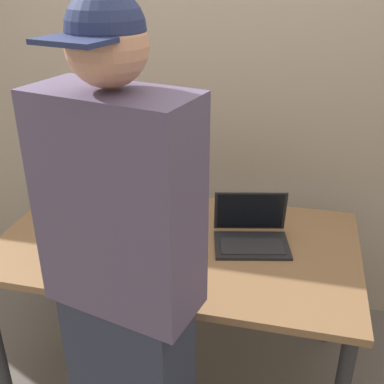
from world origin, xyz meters
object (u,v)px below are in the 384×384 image
at_px(beer_bottle_green, 154,184).
at_px(beer_bottle_amber, 144,196).
at_px(person_figure, 126,301).
at_px(beer_bottle_dark, 117,180).
at_px(laptop, 251,232).

bearing_deg(beer_bottle_green, beer_bottle_amber, -103.18).
height_order(beer_bottle_green, beer_bottle_amber, beer_bottle_green).
relative_size(beer_bottle_amber, person_figure, 0.15).
distance_m(beer_bottle_dark, person_figure, 1.02).
height_order(beer_bottle_dark, person_figure, person_figure).
distance_m(beer_bottle_dark, beer_bottle_green, 0.20).
bearing_deg(beer_bottle_amber, beer_bottle_green, 76.82).
xyz_separation_m(beer_bottle_green, person_figure, (0.20, -0.92, 0.04)).
distance_m(laptop, beer_bottle_dark, 0.75).
xyz_separation_m(laptop, beer_bottle_amber, (-0.53, 0.12, 0.06)).
bearing_deg(laptop, person_figure, -113.47).
bearing_deg(beer_bottle_dark, beer_bottle_amber, -29.40).
height_order(laptop, beer_bottle_green, beer_bottle_green).
bearing_deg(beer_bottle_green, beer_bottle_dark, 177.39).
relative_size(beer_bottle_dark, beer_bottle_green, 1.04).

